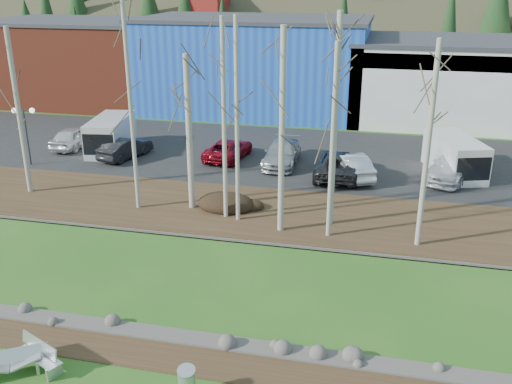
% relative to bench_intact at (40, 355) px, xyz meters
% --- Properties ---
extents(dirt_strip, '(80.00, 1.80, 0.03)m').
position_rel_bench_intact_xyz_m(dirt_strip, '(4.15, 1.47, -0.44)').
color(dirt_strip, '#382616').
rests_on(dirt_strip, ground).
extents(near_bank_rocks, '(80.00, 0.80, 0.50)m').
position_rel_bench_intact_xyz_m(near_bank_rocks, '(4.15, 2.47, -0.45)').
color(near_bank_rocks, '#47423D').
rests_on(near_bank_rocks, ground).
extents(river, '(80.00, 8.00, 0.90)m').
position_rel_bench_intact_xyz_m(river, '(4.15, 6.57, -0.45)').
color(river, black).
rests_on(river, ground).
extents(far_bank_rocks, '(80.00, 0.80, 0.46)m').
position_rel_bench_intact_xyz_m(far_bank_rocks, '(4.15, 10.67, -0.45)').
color(far_bank_rocks, '#47423D').
rests_on(far_bank_rocks, ground).
extents(far_bank, '(80.00, 7.00, 0.15)m').
position_rel_bench_intact_xyz_m(far_bank, '(4.15, 13.87, -0.38)').
color(far_bank, '#382616').
rests_on(far_bank, ground).
extents(parking_lot, '(80.00, 14.00, 0.14)m').
position_rel_bench_intact_xyz_m(parking_lot, '(4.15, 24.37, -0.38)').
color(parking_lot, black).
rests_on(parking_lot, ground).
extents(building_brick, '(16.32, 12.24, 7.80)m').
position_rel_bench_intact_xyz_m(building_brick, '(-19.85, 38.37, 3.45)').
color(building_brick, maroon).
rests_on(building_brick, ground).
extents(building_blue, '(20.40, 12.24, 8.30)m').
position_rel_bench_intact_xyz_m(building_blue, '(-1.85, 38.37, 3.70)').
color(building_blue, '#1B42AA').
rests_on(building_blue, ground).
extents(building_white, '(18.36, 12.24, 6.80)m').
position_rel_bench_intact_xyz_m(building_white, '(16.15, 38.36, 2.96)').
color(building_white, beige).
rests_on(building_white, ground).
extents(bench_intact, '(1.87, 1.23, 0.90)m').
position_rel_bench_intact_xyz_m(bench_intact, '(0.00, 0.00, 0.00)').
color(bench_intact, silver).
rests_on(bench_intact, ground).
extents(bench_damaged, '(1.96, 1.56, 0.86)m').
position_rel_bench_intact_xyz_m(bench_damaged, '(-0.66, -0.52, -0.02)').
color(bench_damaged, silver).
rests_on(bench_damaged, ground).
extents(litter_bin, '(0.63, 0.63, 0.91)m').
position_rel_bench_intact_xyz_m(litter_bin, '(5.05, -0.25, 0.00)').
color(litter_bin, silver).
rests_on(litter_bin, ground).
extents(dirt_mound, '(3.05, 2.16, 0.60)m').
position_rel_bench_intact_xyz_m(dirt_mound, '(2.24, 13.88, -0.00)').
color(dirt_mound, black).
rests_on(dirt_mound, far_bank).
extents(birch_0, '(0.27, 0.27, 9.17)m').
position_rel_bench_intact_xyz_m(birch_0, '(-9.43, 13.78, 4.28)').
color(birch_0, beige).
rests_on(birch_0, far_bank).
extents(birch_1, '(0.21, 0.21, 10.87)m').
position_rel_bench_intact_xyz_m(birch_1, '(-2.36, 12.92, 5.13)').
color(birch_1, beige).
rests_on(birch_1, far_bank).
extents(birch_2, '(0.32, 0.32, 8.07)m').
position_rel_bench_intact_xyz_m(birch_2, '(0.44, 13.59, 3.73)').
color(birch_2, beige).
rests_on(birch_2, far_bank).
extents(birch_3, '(0.22, 0.22, 9.93)m').
position_rel_bench_intact_xyz_m(birch_3, '(2.54, 12.80, 4.66)').
color(birch_3, beige).
rests_on(birch_3, far_bank).
extents(birch_4, '(0.28, 0.28, 9.65)m').
position_rel_bench_intact_xyz_m(birch_4, '(5.58, 11.79, 4.52)').
color(birch_4, beige).
rests_on(birch_4, far_bank).
extents(birch_5, '(0.21, 0.21, 10.01)m').
position_rel_bench_intact_xyz_m(birch_5, '(3.25, 12.55, 4.70)').
color(birch_5, beige).
rests_on(birch_5, far_bank).
extents(birch_6, '(0.21, 0.21, 9.04)m').
position_rel_bench_intact_xyz_m(birch_6, '(7.92, 11.70, 4.22)').
color(birch_6, beige).
rests_on(birch_6, far_bank).
extents(birch_7, '(0.28, 0.28, 10.21)m').
position_rel_bench_intact_xyz_m(birch_7, '(7.86, 13.12, 4.80)').
color(birch_7, beige).
rests_on(birch_7, far_bank).
extents(birch_8, '(0.24, 0.24, 9.27)m').
position_rel_bench_intact_xyz_m(birch_8, '(12.04, 11.63, 4.33)').
color(birch_8, beige).
rests_on(birch_8, far_bank).
extents(street_lamp, '(1.41, 0.62, 3.77)m').
position_rel_bench_intact_xyz_m(street_lamp, '(-12.28, 18.16, 2.66)').
color(street_lamp, '#262628').
rests_on(street_lamp, parking_lot).
extents(car_0, '(1.94, 4.51, 1.52)m').
position_rel_bench_intact_xyz_m(car_0, '(-11.53, 22.47, 0.45)').
color(car_0, silver).
rests_on(car_0, parking_lot).
extents(car_1, '(2.55, 4.48, 1.40)m').
position_rel_bench_intact_xyz_m(car_1, '(-6.84, 20.96, 0.39)').
color(car_1, black).
rests_on(car_1, parking_lot).
extents(car_2, '(2.69, 4.97, 1.32)m').
position_rel_bench_intact_xyz_m(car_2, '(-0.00, 22.38, 0.35)').
color(car_2, maroon).
rests_on(car_2, parking_lot).
extents(car_3, '(2.19, 5.14, 1.48)m').
position_rel_bench_intact_xyz_m(car_3, '(3.74, 21.95, 0.43)').
color(car_3, '#979C9F').
rests_on(car_3, parking_lot).
extents(car_4, '(3.43, 4.95, 1.55)m').
position_rel_bench_intact_xyz_m(car_4, '(8.26, 20.37, 0.46)').
color(car_4, silver).
rests_on(car_4, parking_lot).
extents(car_5, '(2.63, 5.64, 1.56)m').
position_rel_bench_intact_xyz_m(car_5, '(7.59, 20.44, 0.47)').
color(car_5, '#2B2B2E').
rests_on(car_5, parking_lot).
extents(car_6, '(4.44, 5.94, 1.60)m').
position_rel_bench_intact_xyz_m(car_6, '(14.45, 21.53, 0.49)').
color(car_6, silver).
rests_on(car_6, parking_lot).
extents(van_white, '(3.71, 5.63, 2.28)m').
position_rel_bench_intact_xyz_m(van_white, '(14.62, 22.35, 0.83)').
color(van_white, white).
rests_on(van_white, parking_lot).
extents(van_grey, '(3.02, 5.58, 2.32)m').
position_rel_bench_intact_xyz_m(van_grey, '(-8.56, 22.17, 0.85)').
color(van_grey, silver).
rests_on(van_grey, parking_lot).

